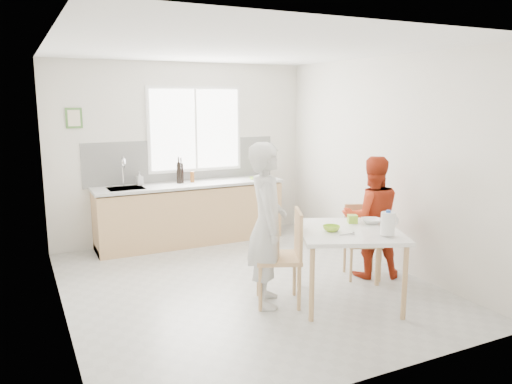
% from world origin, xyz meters
% --- Properties ---
extents(ground, '(4.50, 4.50, 0.00)m').
position_xyz_m(ground, '(0.00, 0.00, 0.00)').
color(ground, '#B7B7B2').
rests_on(ground, ground).
extents(room_shell, '(4.50, 4.50, 4.50)m').
position_xyz_m(room_shell, '(0.00, 0.00, 1.64)').
color(room_shell, silver).
rests_on(room_shell, ground).
extents(window, '(1.50, 0.06, 1.30)m').
position_xyz_m(window, '(0.20, 2.23, 1.70)').
color(window, white).
rests_on(window, room_shell).
extents(backsplash, '(3.00, 0.02, 0.65)m').
position_xyz_m(backsplash, '(0.00, 2.24, 1.23)').
color(backsplash, white).
rests_on(backsplash, room_shell).
extents(picture_frame, '(0.22, 0.03, 0.28)m').
position_xyz_m(picture_frame, '(-1.55, 2.23, 1.90)').
color(picture_frame, '#497B38').
rests_on(picture_frame, room_shell).
extents(kitchen_counter, '(2.84, 0.64, 1.37)m').
position_xyz_m(kitchen_counter, '(-0.00, 1.95, 0.42)').
color(kitchen_counter, tan).
rests_on(kitchen_counter, ground).
extents(dining_table, '(1.38, 1.38, 0.81)m').
position_xyz_m(dining_table, '(0.78, -0.93, 0.72)').
color(dining_table, white).
rests_on(dining_table, ground).
extents(chair_left, '(0.62, 0.62, 1.02)m').
position_xyz_m(chair_left, '(0.16, -0.67, 0.56)').
color(chair_left, tan).
rests_on(chair_left, ground).
extents(chair_far, '(0.53, 0.53, 0.88)m').
position_xyz_m(chair_far, '(1.43, -0.33, 0.48)').
color(chair_far, tan).
rests_on(chair_far, ground).
extents(person_white, '(0.63, 0.75, 1.73)m').
position_xyz_m(person_white, '(-0.02, -0.59, 0.87)').
color(person_white, silver).
rests_on(person_white, ground).
extents(person_red, '(0.89, 0.81, 1.49)m').
position_xyz_m(person_red, '(1.52, -0.39, 0.75)').
color(person_red, '#B83317').
rests_on(person_red, ground).
extents(bowl_green, '(0.24, 0.24, 0.06)m').
position_xyz_m(bowl_green, '(0.58, -0.90, 0.83)').
color(bowl_green, '#9CD631').
rests_on(bowl_green, dining_table).
extents(bowl_white, '(0.28, 0.28, 0.05)m').
position_xyz_m(bowl_white, '(1.16, -0.82, 0.83)').
color(bowl_white, white).
rests_on(bowl_white, dining_table).
extents(milk_jug, '(0.20, 0.14, 0.25)m').
position_xyz_m(milk_jug, '(0.97, -1.32, 0.94)').
color(milk_jug, white).
rests_on(milk_jug, dining_table).
extents(green_box, '(0.13, 0.13, 0.09)m').
position_xyz_m(green_box, '(0.99, -0.72, 0.85)').
color(green_box, '#91C52D').
rests_on(green_box, dining_table).
extents(spoon, '(0.16, 0.02, 0.01)m').
position_xyz_m(spoon, '(0.62, -1.10, 0.82)').
color(spoon, '#A5A5AA').
rests_on(spoon, dining_table).
extents(cutting_board, '(0.42, 0.36, 0.01)m').
position_xyz_m(cutting_board, '(1.16, 1.89, 0.93)').
color(cutting_board, '#93D631').
rests_on(cutting_board, kitchen_counter).
extents(wine_bottle_a, '(0.07, 0.07, 0.32)m').
position_xyz_m(wine_bottle_a, '(-0.15, 2.01, 1.08)').
color(wine_bottle_a, black).
rests_on(wine_bottle_a, kitchen_counter).
extents(wine_bottle_b, '(0.07, 0.07, 0.30)m').
position_xyz_m(wine_bottle_b, '(-0.10, 2.05, 1.07)').
color(wine_bottle_b, black).
rests_on(wine_bottle_b, kitchen_counter).
extents(jar_amber, '(0.06, 0.06, 0.16)m').
position_xyz_m(jar_amber, '(0.06, 2.02, 1.00)').
color(jar_amber, brown).
rests_on(jar_amber, kitchen_counter).
extents(soap_bottle, '(0.10, 0.10, 0.20)m').
position_xyz_m(soap_bottle, '(-0.72, 2.11, 1.02)').
color(soap_bottle, '#999999').
rests_on(soap_bottle, kitchen_counter).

